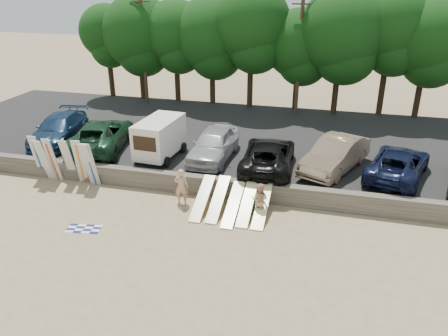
% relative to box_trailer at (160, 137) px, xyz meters
% --- Properties ---
extents(ground, '(120.00, 120.00, 0.00)m').
position_rel_box_trailer_xyz_m(ground, '(4.64, -5.53, -1.96)').
color(ground, tan).
rests_on(ground, ground).
extents(seawall, '(44.00, 0.50, 1.00)m').
position_rel_box_trailer_xyz_m(seawall, '(4.64, -2.53, -1.46)').
color(seawall, '#6B6356').
rests_on(seawall, ground).
extents(parking_lot, '(44.00, 14.50, 0.70)m').
position_rel_box_trailer_xyz_m(parking_lot, '(4.64, 4.97, -1.61)').
color(parking_lot, '#282828').
rests_on(parking_lot, ground).
extents(treeline, '(32.53, 6.66, 9.25)m').
position_rel_box_trailer_xyz_m(treeline, '(4.98, 11.93, 4.45)').
color(treeline, '#382616').
rests_on(treeline, parking_lot).
extents(utility_poles, '(25.80, 0.26, 9.00)m').
position_rel_box_trailer_xyz_m(utility_poles, '(6.64, 10.47, 3.47)').
color(utility_poles, '#473321').
rests_on(utility_poles, parking_lot).
extents(box_trailer, '(2.24, 3.67, 2.25)m').
position_rel_box_trailer_xyz_m(box_trailer, '(0.00, 0.00, 0.00)').
color(box_trailer, silver).
rests_on(box_trailer, parking_lot).
extents(car_0, '(3.20, 5.91, 1.63)m').
position_rel_box_trailer_xyz_m(car_0, '(-7.14, 0.93, -0.45)').
color(car_0, '#162E4E').
rests_on(car_0, parking_lot).
extents(car_1, '(4.10, 6.65, 1.72)m').
position_rel_box_trailer_xyz_m(car_1, '(-3.95, 0.48, -0.40)').
color(car_1, '#12331E').
rests_on(car_1, parking_lot).
extents(car_2, '(2.20, 5.15, 1.74)m').
position_rel_box_trailer_xyz_m(car_2, '(3.00, 0.57, -0.39)').
color(car_2, '#B3B2B7').
rests_on(car_2, parking_lot).
extents(car_3, '(2.85, 5.73, 1.56)m').
position_rel_box_trailer_xyz_m(car_3, '(6.21, -0.07, -0.48)').
color(car_3, black).
rests_on(car_3, parking_lot).
extents(car_4, '(3.79, 5.58, 1.74)m').
position_rel_box_trailer_xyz_m(car_4, '(9.70, 0.66, -0.39)').
color(car_4, '#8B7258').
rests_on(car_4, parking_lot).
extents(car_5, '(3.97, 5.93, 1.51)m').
position_rel_box_trailer_xyz_m(car_5, '(12.85, 0.50, -0.50)').
color(car_5, black).
rests_on(car_5, parking_lot).
extents(surfboard_upright_0, '(0.52, 0.61, 2.56)m').
position_rel_box_trailer_xyz_m(surfboard_upright_0, '(-5.94, -2.89, -0.68)').
color(surfboard_upright_0, silver).
rests_on(surfboard_upright_0, ground).
extents(surfboard_upright_1, '(0.53, 0.87, 2.49)m').
position_rel_box_trailer_xyz_m(surfboard_upright_1, '(-5.35, -3.17, -0.71)').
color(surfboard_upright_1, silver).
rests_on(surfboard_upright_1, ground).
extents(surfboard_upright_2, '(0.54, 0.67, 2.55)m').
position_rel_box_trailer_xyz_m(surfboard_upright_2, '(-4.94, -3.06, -0.69)').
color(surfboard_upright_2, silver).
rests_on(surfboard_upright_2, ground).
extents(surfboard_upright_3, '(0.50, 0.76, 2.52)m').
position_rel_box_trailer_xyz_m(surfboard_upright_3, '(-4.05, -2.91, -0.70)').
color(surfboard_upright_3, silver).
rests_on(surfboard_upright_3, ground).
extents(surfboard_upright_4, '(0.57, 0.61, 2.56)m').
position_rel_box_trailer_xyz_m(surfboard_upright_4, '(-3.35, -2.96, -0.68)').
color(surfboard_upright_4, silver).
rests_on(surfboard_upright_4, ground).
extents(surfboard_upright_5, '(0.51, 0.77, 2.52)m').
position_rel_box_trailer_xyz_m(surfboard_upright_5, '(-2.71, -3.16, -0.70)').
color(surfboard_upright_5, silver).
rests_on(surfboard_upright_5, ground).
extents(surfboard_upright_6, '(0.51, 0.67, 2.54)m').
position_rel_box_trailer_xyz_m(surfboard_upright_6, '(-2.61, -3.13, -0.69)').
color(surfboard_upright_6, silver).
rests_on(surfboard_upright_6, ground).
extents(surfboard_low_0, '(0.56, 2.82, 1.15)m').
position_rel_box_trailer_xyz_m(surfboard_low_0, '(3.71, -3.99, -1.38)').
color(surfboard_low_0, '#FFFCA0').
rests_on(surfboard_low_0, ground).
extents(surfboard_low_1, '(0.56, 2.81, 1.18)m').
position_rel_box_trailer_xyz_m(surfboard_low_1, '(4.47, -3.93, -1.37)').
color(surfboard_low_1, '#FFFCA0').
rests_on(surfboard_low_1, ground).
extents(surfboard_low_2, '(0.56, 2.85, 1.06)m').
position_rel_box_trailer_xyz_m(surfboard_low_2, '(5.26, -4.16, -1.43)').
color(surfboard_low_2, '#FFFCA0').
rests_on(surfboard_low_2, ground).
extents(surfboard_low_3, '(0.56, 2.81, 1.18)m').
position_rel_box_trailer_xyz_m(surfboard_low_3, '(5.89, -3.94, -1.37)').
color(surfboard_low_3, '#FFFCA0').
rests_on(surfboard_low_3, ground).
extents(surfboard_low_4, '(0.56, 2.83, 1.13)m').
position_rel_box_trailer_xyz_m(surfboard_low_4, '(6.59, -3.95, -1.39)').
color(surfboard_low_4, '#FFFCA0').
rests_on(surfboard_low_4, ground).
extents(beachgoer_a, '(0.72, 0.51, 1.86)m').
position_rel_box_trailer_xyz_m(beachgoer_a, '(2.58, -3.76, -1.03)').
color(beachgoer_a, tan).
rests_on(beachgoer_a, ground).
extents(beachgoer_b, '(0.90, 0.75, 1.67)m').
position_rel_box_trailer_xyz_m(beachgoer_b, '(6.47, -4.01, -1.12)').
color(beachgoer_b, tan).
rests_on(beachgoer_b, ground).
extents(cooler, '(0.46, 0.41, 0.32)m').
position_rel_box_trailer_xyz_m(cooler, '(6.38, -3.66, -1.80)').
color(cooler, '#217C3A').
rests_on(cooler, ground).
extents(gear_bag, '(0.36, 0.33, 0.22)m').
position_rel_box_trailer_xyz_m(gear_bag, '(5.16, -3.39, -1.85)').
color(gear_bag, orange).
rests_on(gear_bag, ground).
extents(beach_towel, '(1.72, 1.72, 0.00)m').
position_rel_box_trailer_xyz_m(beach_towel, '(-0.87, -7.06, -1.95)').
color(beach_towel, white).
rests_on(beach_towel, ground).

